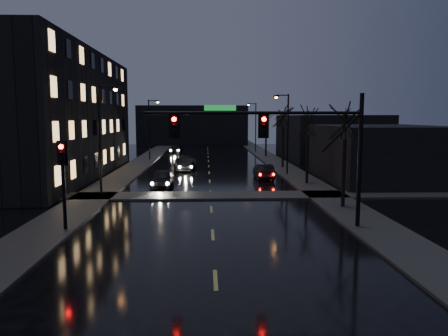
{
  "coord_description": "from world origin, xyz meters",
  "views": [
    {
      "loc": [
        -0.32,
        -13.04,
        5.81
      ],
      "look_at": [
        0.6,
        9.08,
        3.2
      ],
      "focal_mm": 35.0,
      "sensor_mm": 36.0,
      "label": 1
    }
  ],
  "objects": [
    {
      "name": "tree_mid_a",
      "position": [
        8.4,
        24.0,
        5.83
      ],
      "size": [
        3.3,
        3.3,
        7.58
      ],
      "color": "black",
      "rests_on": "ground"
    },
    {
      "name": "signal_pole_left",
      "position": [
        -7.5,
        8.99,
        3.01
      ],
      "size": [
        0.35,
        0.41,
        4.53
      ],
      "color": "black",
      "rests_on": "ground"
    },
    {
      "name": "commercial_right_far",
      "position": [
        17.0,
        48.0,
        3.0
      ],
      "size": [
        12.0,
        18.0,
        6.0
      ],
      "primitive_type": "cube",
      "color": "black",
      "rests_on": "ground"
    },
    {
      "name": "streetlight_l_near",
      "position": [
        -7.58,
        18.0,
        4.77
      ],
      "size": [
        1.53,
        0.28,
        8.0
      ],
      "color": "black",
      "rests_on": "ground"
    },
    {
      "name": "tree_mid_b",
      "position": [
        8.4,
        36.0,
        6.61
      ],
      "size": [
        3.74,
        3.74,
        8.59
      ],
      "color": "black",
      "rests_on": "ground"
    },
    {
      "name": "tree_near",
      "position": [
        8.4,
        14.0,
        6.22
      ],
      "size": [
        3.52,
        3.52,
        8.08
      ],
      "color": "black",
      "rests_on": "ground"
    },
    {
      "name": "streetlight_l_far",
      "position": [
        -7.58,
        45.0,
        4.77
      ],
      "size": [
        1.53,
        0.28,
        8.0
      ],
      "color": "black",
      "rests_on": "ground"
    },
    {
      "name": "oncoming_car_d",
      "position": [
        -5.15,
        56.49,
        0.65
      ],
      "size": [
        1.96,
        4.54,
        1.3
      ],
      "primitive_type": "imported",
      "rotation": [
        0.0,
        0.0,
        -0.03
      ],
      "color": "black",
      "rests_on": "ground"
    },
    {
      "name": "oncoming_car_b",
      "position": [
        -2.43,
        33.94,
        0.68
      ],
      "size": [
        1.96,
        4.29,
        1.36
      ],
      "primitive_type": "imported",
      "rotation": [
        0.0,
        0.0,
        -0.13
      ],
      "color": "black",
      "rests_on": "ground"
    },
    {
      "name": "far_block",
      "position": [
        -3.0,
        78.0,
        4.0
      ],
      "size": [
        22.0,
        10.0,
        8.0
      ],
      "primitive_type": "cube",
      "color": "black",
      "rests_on": "ground"
    },
    {
      "name": "ground",
      "position": [
        0.0,
        0.0,
        0.0
      ],
      "size": [
        160.0,
        160.0,
        0.0
      ],
      "primitive_type": "plane",
      "color": "black",
      "rests_on": "ground"
    },
    {
      "name": "tree_far",
      "position": [
        8.4,
        50.0,
        6.06
      ],
      "size": [
        3.43,
        3.43,
        7.88
      ],
      "color": "black",
      "rests_on": "ground"
    },
    {
      "name": "oncoming_car_c",
      "position": [
        -2.69,
        35.5,
        0.71
      ],
      "size": [
        2.57,
        5.23,
        1.43
      ],
      "primitive_type": "imported",
      "rotation": [
        0.0,
        0.0,
        0.04
      ],
      "color": "black",
      "rests_on": "ground"
    },
    {
      "name": "apartment_block",
      "position": [
        -16.5,
        30.0,
        6.0
      ],
      "size": [
        12.0,
        30.0,
        12.0
      ],
      "primitive_type": "cube",
      "color": "black",
      "rests_on": "ground"
    },
    {
      "name": "streetlight_r_far",
      "position": [
        7.58,
        58.0,
        4.77
      ],
      "size": [
        1.53,
        0.28,
        8.0
      ],
      "color": "black",
      "rests_on": "ground"
    },
    {
      "name": "signal_mast",
      "position": [
        3.85,
        9.0,
        4.87
      ],
      "size": [
        11.11,
        0.41,
        7.0
      ],
      "color": "black",
      "rests_on": "ground"
    },
    {
      "name": "lead_car",
      "position": [
        5.08,
        27.35,
        0.7
      ],
      "size": [
        1.62,
        4.31,
        1.41
      ],
      "primitive_type": "imported",
      "rotation": [
        0.0,
        0.0,
        3.17
      ],
      "color": "black",
      "rests_on": "ground"
    },
    {
      "name": "oncoming_car_a",
      "position": [
        -3.92,
        22.81,
        0.73
      ],
      "size": [
        1.83,
        4.33,
        1.46
      ],
      "primitive_type": "imported",
      "rotation": [
        0.0,
        0.0,
        0.02
      ],
      "color": "black",
      "rests_on": "ground"
    },
    {
      "name": "sidewalk_right",
      "position": [
        8.5,
        35.0,
        0.06
      ],
      "size": [
        3.0,
        140.0,
        0.12
      ],
      "primitive_type": "cube",
      "color": "#2D2D2B",
      "rests_on": "ground"
    },
    {
      "name": "streetlight_r_mid",
      "position": [
        7.58,
        30.0,
        4.77
      ],
      "size": [
        1.53,
        0.28,
        8.0
      ],
      "color": "black",
      "rests_on": "ground"
    },
    {
      "name": "sidewalk_cross",
      "position": [
        0.0,
        18.5,
        0.06
      ],
      "size": [
        40.0,
        3.0,
        0.12
      ],
      "primitive_type": "cube",
      "color": "#2D2D2B",
      "rests_on": "ground"
    },
    {
      "name": "sidewalk_left",
      "position": [
        -8.5,
        35.0,
        0.06
      ],
      "size": [
        3.0,
        140.0,
        0.12
      ],
      "primitive_type": "cube",
      "color": "#2D2D2B",
      "rests_on": "ground"
    },
    {
      "name": "commercial_right_near",
      "position": [
        15.5,
        26.0,
        2.5
      ],
      "size": [
        10.0,
        14.0,
        5.0
      ],
      "primitive_type": "cube",
      "color": "black",
      "rests_on": "ground"
    }
  ]
}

